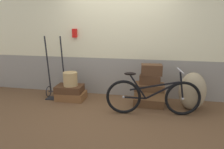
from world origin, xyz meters
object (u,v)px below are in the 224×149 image
(suitcase_0, at_px, (71,96))
(bicycle, at_px, (153,97))
(suitcase_1, at_px, (69,89))
(burlap_sack, at_px, (192,91))
(suitcase_4, at_px, (149,87))
(luggage_trolley, at_px, (56,83))
(suitcase_3, at_px, (150,94))
(wicker_basket, at_px, (70,79))
(suitcase_5, at_px, (150,79))
(suitcase_6, at_px, (152,70))
(suitcase_2, at_px, (149,101))

(suitcase_0, bearing_deg, bicycle, -14.91)
(suitcase_1, bearing_deg, burlap_sack, -4.00)
(suitcase_4, height_order, luggage_trolley, luggage_trolley)
(suitcase_3, xyz_separation_m, luggage_trolley, (-2.15, 0.05, 0.09))
(bicycle, bearing_deg, suitcase_0, 166.48)
(suitcase_1, xyz_separation_m, wicker_basket, (0.04, -0.01, 0.23))
(suitcase_5, xyz_separation_m, bicycle, (0.07, -0.40, -0.22))
(suitcase_4, bearing_deg, suitcase_3, 51.52)
(suitcase_0, height_order, bicycle, bicycle)
(suitcase_5, relative_size, burlap_sack, 0.54)
(suitcase_5, height_order, suitcase_6, suitcase_6)
(suitcase_2, bearing_deg, suitcase_0, -178.58)
(suitcase_2, height_order, bicycle, bicycle)
(suitcase_4, bearing_deg, suitcase_2, 87.26)
(suitcase_1, distance_m, bicycle, 1.89)
(suitcase_1, distance_m, suitcase_6, 1.87)
(suitcase_0, xyz_separation_m, wicker_basket, (0.01, -0.03, 0.40))
(burlap_sack, bearing_deg, bicycle, -152.44)
(suitcase_0, distance_m, suitcase_5, 1.82)
(suitcase_3, height_order, suitcase_4, suitcase_4)
(suitcase_4, relative_size, bicycle, 0.34)
(suitcase_2, xyz_separation_m, burlap_sack, (0.84, -0.04, 0.29))
(suitcase_5, height_order, burlap_sack, burlap_sack)
(suitcase_2, xyz_separation_m, suitcase_3, (0.02, -0.01, 0.18))
(suitcase_1, bearing_deg, suitcase_6, -4.10)
(suitcase_1, relative_size, suitcase_2, 0.96)
(suitcase_4, xyz_separation_m, burlap_sack, (0.84, 0.00, -0.04))
(suitcase_3, bearing_deg, suitcase_6, -80.74)
(suitcase_1, bearing_deg, suitcase_3, -3.30)
(suitcase_2, height_order, suitcase_3, suitcase_3)
(suitcase_4, distance_m, burlap_sack, 0.84)
(suitcase_0, xyz_separation_m, suitcase_3, (1.77, -0.01, 0.18))
(suitcase_0, height_order, burlap_sack, burlap_sack)
(suitcase_1, bearing_deg, bicycle, -16.38)
(suitcase_1, relative_size, wicker_basket, 1.89)
(suitcase_2, height_order, luggage_trolley, luggage_trolley)
(suitcase_3, xyz_separation_m, suitcase_5, (-0.02, -0.02, 0.31))
(wicker_basket, bearing_deg, bicycle, -12.83)
(wicker_basket, relative_size, burlap_sack, 0.41)
(suitcase_4, height_order, wicker_basket, wicker_basket)
(suitcase_6, distance_m, burlap_sack, 0.90)
(burlap_sack, bearing_deg, suitcase_2, 177.46)
(suitcase_4, xyz_separation_m, luggage_trolley, (-2.12, 0.09, -0.07))
(suitcase_2, distance_m, suitcase_6, 0.69)
(suitcase_0, distance_m, burlap_sack, 2.59)
(suitcase_2, bearing_deg, luggage_trolley, -179.77)
(suitcase_1, bearing_deg, luggage_trolley, 166.80)
(suitcase_5, bearing_deg, wicker_basket, -176.22)
(suitcase_1, height_order, suitcase_3, suitcase_3)
(suitcase_0, relative_size, burlap_sack, 0.83)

